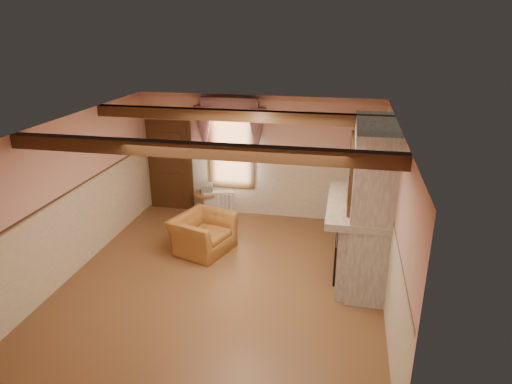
% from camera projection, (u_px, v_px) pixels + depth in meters
% --- Properties ---
extents(floor, '(5.50, 6.00, 0.01)m').
position_uv_depth(floor, '(225.00, 279.00, 8.14)').
color(floor, brown).
rests_on(floor, ground).
extents(ceiling, '(5.50, 6.00, 0.01)m').
position_uv_depth(ceiling, '(220.00, 124.00, 7.15)').
color(ceiling, silver).
rests_on(ceiling, wall_back).
extents(wall_back, '(5.50, 0.02, 2.80)m').
position_uv_depth(wall_back, '(257.00, 157.00, 10.40)').
color(wall_back, '#D9A196').
rests_on(wall_back, floor).
extents(wall_front, '(5.50, 0.02, 2.80)m').
position_uv_depth(wall_front, '(149.00, 311.00, 4.90)').
color(wall_front, '#D9A196').
rests_on(wall_front, floor).
extents(wall_left, '(0.02, 6.00, 2.80)m').
position_uv_depth(wall_left, '(74.00, 195.00, 8.16)').
color(wall_left, '#D9A196').
rests_on(wall_left, floor).
extents(wall_right, '(0.02, 6.00, 2.80)m').
position_uv_depth(wall_right, '(392.00, 220.00, 7.14)').
color(wall_right, '#D9A196').
rests_on(wall_right, floor).
extents(wainscot, '(5.50, 6.00, 1.50)m').
position_uv_depth(wainscot, '(224.00, 241.00, 7.88)').
color(wainscot, beige).
rests_on(wainscot, floor).
extents(chair_rail, '(5.50, 6.00, 0.08)m').
position_uv_depth(chair_rail, '(222.00, 201.00, 7.61)').
color(chair_rail, black).
rests_on(chair_rail, wainscot).
extents(firebox, '(0.20, 0.95, 0.90)m').
position_uv_depth(firebox, '(341.00, 251.00, 8.17)').
color(firebox, black).
rests_on(firebox, floor).
extents(armchair, '(1.29, 1.38, 0.73)m').
position_uv_depth(armchair, '(203.00, 234.00, 9.03)').
color(armchair, '#9E662D').
rests_on(armchair, floor).
extents(side_table, '(0.74, 0.74, 0.55)m').
position_uv_depth(side_table, '(206.00, 204.00, 10.74)').
color(side_table, brown).
rests_on(side_table, floor).
extents(book_stack, '(0.33, 0.37, 0.20)m').
position_uv_depth(book_stack, '(207.00, 188.00, 10.63)').
color(book_stack, '#B7AD8C').
rests_on(book_stack, side_table).
extents(radiator, '(0.72, 0.36, 0.60)m').
position_uv_depth(radiator, '(219.00, 204.00, 10.67)').
color(radiator, silver).
rests_on(radiator, floor).
extents(bowl, '(0.39, 0.39, 0.09)m').
position_uv_depth(bowl, '(359.00, 195.00, 7.94)').
color(bowl, brown).
rests_on(bowl, mantel).
extents(mantel_clock, '(0.14, 0.24, 0.20)m').
position_uv_depth(mantel_clock, '(359.00, 186.00, 8.24)').
color(mantel_clock, '#321F0D').
rests_on(mantel_clock, mantel).
extents(oil_lamp, '(0.11, 0.11, 0.28)m').
position_uv_depth(oil_lamp, '(359.00, 188.00, 8.04)').
color(oil_lamp, gold).
rests_on(oil_lamp, mantel).
extents(candle_red, '(0.06, 0.06, 0.16)m').
position_uv_depth(candle_red, '(360.00, 214.00, 7.08)').
color(candle_red, '#A71514').
rests_on(candle_red, mantel).
extents(jar_yellow, '(0.06, 0.06, 0.12)m').
position_uv_depth(jar_yellow, '(360.00, 213.00, 7.19)').
color(jar_yellow, gold).
rests_on(jar_yellow, mantel).
extents(fireplace, '(0.85, 2.00, 2.80)m').
position_uv_depth(fireplace, '(370.00, 204.00, 7.75)').
color(fireplace, gray).
rests_on(fireplace, floor).
extents(mantel, '(1.05, 2.05, 0.12)m').
position_uv_depth(mantel, '(359.00, 205.00, 7.80)').
color(mantel, gray).
rests_on(mantel, fireplace).
extents(overmantel_mirror, '(0.06, 1.44, 1.04)m').
position_uv_depth(overmantel_mirror, '(350.00, 171.00, 7.62)').
color(overmantel_mirror, silver).
rests_on(overmantel_mirror, fireplace).
extents(door, '(1.10, 0.10, 2.10)m').
position_uv_depth(door, '(170.00, 167.00, 10.86)').
color(door, black).
rests_on(door, floor).
extents(window, '(1.06, 0.08, 2.02)m').
position_uv_depth(window, '(231.00, 145.00, 10.39)').
color(window, white).
rests_on(window, wall_back).
extents(window_drapes, '(1.30, 0.14, 1.40)m').
position_uv_depth(window_drapes, '(230.00, 120.00, 10.10)').
color(window_drapes, gray).
rests_on(window_drapes, wall_back).
extents(ceiling_beam_front, '(5.50, 0.18, 0.20)m').
position_uv_depth(ceiling_beam_front, '(196.00, 150.00, 6.09)').
color(ceiling_beam_front, black).
rests_on(ceiling_beam_front, ceiling).
extents(ceiling_beam_back, '(5.50, 0.18, 0.20)m').
position_uv_depth(ceiling_beam_back, '(238.00, 116.00, 8.29)').
color(ceiling_beam_back, black).
rests_on(ceiling_beam_back, ceiling).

